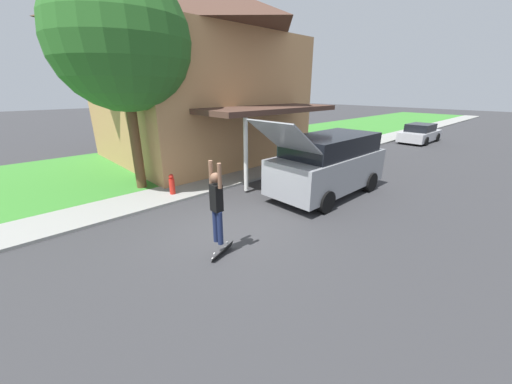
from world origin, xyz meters
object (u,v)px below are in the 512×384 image
Objects in this scene: fire_hydrant at (172,184)px; car_down_street at (420,134)px; skateboard at (222,252)px; lawn_tree_near at (121,41)px; skateboarder at (217,203)px; suv_parked at (328,164)px.

car_down_street is at bearing 83.71° from fire_hydrant.
fire_hydrant is at bearing 166.63° from skateboard.
lawn_tree_near reaches higher than skateboarder.
skateboard is (0.73, -5.34, -1.07)m from suv_parked.
suv_parked is at bearing 42.54° from lawn_tree_near.
skateboarder is at bearing -167.14° from skateboard.
fire_hydrant reaches higher than skateboard.
car_down_street is at bearing 96.41° from suv_parked.
suv_parked is at bearing -83.59° from car_down_street.
suv_parked is 7.38× the size of skateboard.
car_down_street is 5.45× the size of fire_hydrant.
lawn_tree_near reaches higher than suv_parked.
car_down_street is (3.63, 18.99, -4.54)m from lawn_tree_near.
skateboard is 4.50m from fire_hydrant.
skateboarder is (0.64, -5.36, 0.16)m from suv_parked.
skateboarder is 4.48m from fire_hydrant.
skateboarder is 2.61× the size of skateboard.
suv_parked is 2.83× the size of skateboarder.
suv_parked is 14.29m from car_down_street.
skateboard is (0.09, 0.02, -1.23)m from skateboarder.
lawn_tree_near reaches higher than fire_hydrant.
fire_hydrant is (-4.27, 1.06, -0.85)m from skateboarder.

